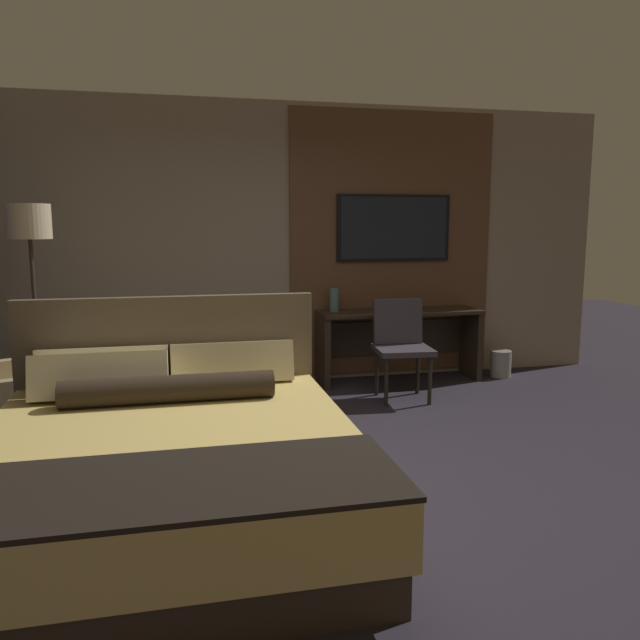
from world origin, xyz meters
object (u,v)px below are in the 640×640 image
Objects in this scene: desk at (398,333)px; bed at (169,462)px; desk_chair at (401,339)px; vase_tall at (334,300)px; floor_lamp at (30,239)px; waste_bin at (501,364)px; book at (405,309)px; tv at (394,228)px.

bed is at bearing -131.04° from desk.
vase_tall reaches higher than desk_chair.
vase_tall is at bearing 12.03° from floor_lamp.
desk_chair is 1.48m from waste_bin.
desk is at bearing 145.73° from book.
desk is 7.16× the size of book.
desk is 7.03× the size of vase_tall.
vase_tall is (2.68, 0.57, -0.63)m from floor_lamp.
bed is 1.86× the size of tv.
waste_bin is at bearing 36.50° from bed.
vase_tall is 1.94m from waste_bin.
desk_chair is 0.52× the size of floor_lamp.
bed is 1.28× the size of floor_lamp.
vase_tall is 0.85× the size of waste_bin.
tv is 0.69× the size of floor_lamp.
vase_tall is at bearing 173.59° from book.
floor_lamp is at bearing -167.97° from tv.
floor_lamp is (-3.35, -0.52, 0.99)m from desk.
floor_lamp reaches higher than vase_tall.
desk is 1.38× the size of tv.
book reaches higher than desk.
waste_bin is at bearing -4.66° from vase_tall.
bed is 3.16m from vase_tall.
tv reaches higher than desk.
desk is 1.82× the size of desk_chair.
waste_bin is (3.40, 2.52, -0.17)m from bed.
desk is at bearing 77.00° from desk_chair.
vase_tall reaches higher than book.
book is 1.24m from waste_bin.
book reaches higher than waste_bin.
book is at bearing 47.93° from bed.
desk_chair is (-0.20, -0.62, 0.06)m from desk.
bed is 2.63m from floor_lamp.
desk_chair is at bearing -108.09° from desk.
bed is at bearing -62.94° from floor_lamp.
bed is 3.83m from tv.
floor_lamp is at bearing 117.06° from bed.
desk is 0.76m from vase_tall.
waste_bin is at bearing -5.11° from desk.
desk_chair reaches higher than book.
vase_tall is at bearing 58.87° from bed.
floor_lamp is 7.58× the size of book.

